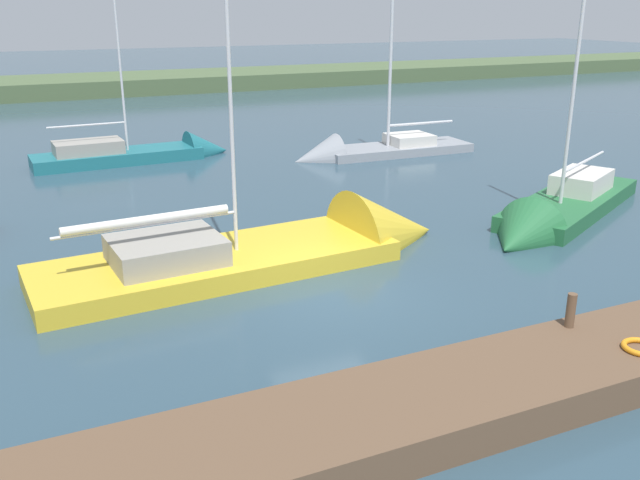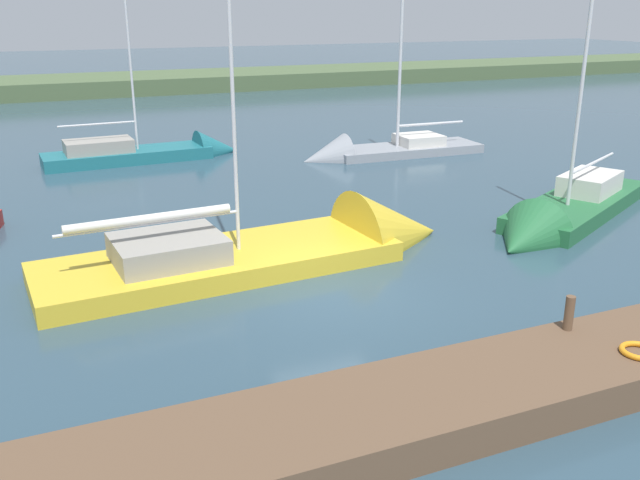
{
  "view_description": "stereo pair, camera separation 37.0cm",
  "coord_description": "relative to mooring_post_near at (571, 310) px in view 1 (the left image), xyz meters",
  "views": [
    {
      "loc": [
        6.48,
        13.27,
        6.35
      ],
      "look_at": [
        0.41,
        0.11,
        1.42
      ],
      "focal_mm": 38.73,
      "sensor_mm": 36.0,
      "label": 1
    },
    {
      "loc": [
        6.14,
        13.42,
        6.35
      ],
      "look_at": [
        0.41,
        0.11,
        1.42
      ],
      "focal_mm": 38.73,
      "sensor_mm": 36.0,
      "label": 2
    }
  ],
  "objects": [
    {
      "name": "ground_plane",
      "position": [
        2.71,
        -4.55,
        -0.95
      ],
      "size": [
        200.0,
        200.0,
        0.0
      ],
      "primitive_type": "plane",
      "color": "#2D4756"
    },
    {
      "name": "far_shoreline",
      "position": [
        2.71,
        -47.25,
        -0.95
      ],
      "size": [
        180.0,
        8.0,
        2.4
      ],
      "primitive_type": "cube",
      "color": "#4C603D",
      "rests_on": "ground_plane"
    },
    {
      "name": "dock_pier",
      "position": [
        2.71,
        0.79,
        -0.64
      ],
      "size": [
        27.06,
        2.25,
        0.62
      ],
      "primitive_type": "cube",
      "color": "brown",
      "rests_on": "ground_plane"
    },
    {
      "name": "mooring_post_near",
      "position": [
        0.0,
        0.0,
        0.0
      ],
      "size": [
        0.18,
        0.18,
        0.67
      ],
      "primitive_type": "cylinder",
      "color": "brown",
      "rests_on": "dock_pier"
    },
    {
      "name": "sailboat_mid_channel",
      "position": [
        2.29,
        -7.19,
        -0.79
      ],
      "size": [
        11.26,
        3.75,
        13.27
      ],
      "rotation": [
        0.0,
        0.0,
        3.21
      ],
      "color": "gold",
      "rests_on": "ground_plane"
    },
    {
      "name": "sailboat_far_left",
      "position": [
        -5.21,
        -17.87,
        -0.87
      ],
      "size": [
        8.41,
        2.45,
        8.82
      ],
      "rotation": [
        0.0,
        0.0,
        -0.03
      ],
      "color": "gray",
      "rests_on": "ground_plane"
    },
    {
      "name": "sailboat_far_right",
      "position": [
        -5.93,
        -6.78,
        -0.78
      ],
      "size": [
        8.87,
        6.0,
        9.72
      ],
      "rotation": [
        0.0,
        0.0,
        0.48
      ],
      "color": "#236638",
      "rests_on": "ground_plane"
    },
    {
      "name": "sailboat_inner_slip",
      "position": [
        3.66,
        -21.13,
        -0.75
      ],
      "size": [
        8.42,
        2.38,
        9.99
      ],
      "rotation": [
        0.0,
        0.0,
        3.19
      ],
      "color": "#1E6B75",
      "rests_on": "ground_plane"
    }
  ]
}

